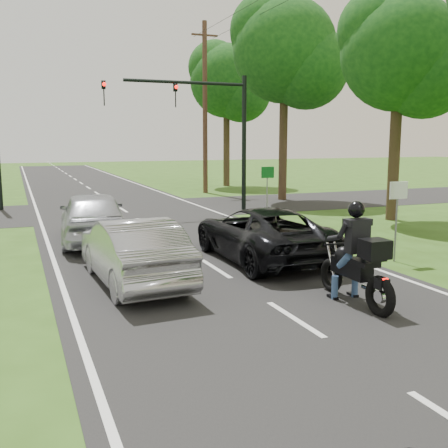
{
  "coord_description": "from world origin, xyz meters",
  "views": [
    {
      "loc": [
        -4.53,
        -7.92,
        3.2
      ],
      "look_at": [
        -0.17,
        3.0,
        1.3
      ],
      "focal_mm": 42.0,
      "sensor_mm": 36.0,
      "label": 1
    }
  ],
  "objects_px": {
    "traffic_signal": "(205,118)",
    "motorcycle_rider": "(357,264)",
    "silver_suv": "(93,217)",
    "sign_white": "(398,202)",
    "utility_pole_far": "(205,107)",
    "dark_suv": "(262,233)",
    "sign_green": "(267,180)",
    "silver_sedan": "(133,251)"
  },
  "relations": [
    {
      "from": "motorcycle_rider",
      "to": "sign_white",
      "type": "xyz_separation_m",
      "value": [
        3.14,
        2.64,
        0.79
      ]
    },
    {
      "from": "traffic_signal",
      "to": "sign_white",
      "type": "height_order",
      "value": "traffic_signal"
    },
    {
      "from": "silver_suv",
      "to": "traffic_signal",
      "type": "xyz_separation_m",
      "value": [
        5.69,
        5.44,
        3.31
      ]
    },
    {
      "from": "dark_suv",
      "to": "traffic_signal",
      "type": "distance_m",
      "value": 10.25
    },
    {
      "from": "motorcycle_rider",
      "to": "traffic_signal",
      "type": "height_order",
      "value": "traffic_signal"
    },
    {
      "from": "dark_suv",
      "to": "utility_pole_far",
      "type": "height_order",
      "value": "utility_pole_far"
    },
    {
      "from": "silver_suv",
      "to": "sign_white",
      "type": "xyz_separation_m",
      "value": [
        7.05,
        -5.57,
        0.77
      ]
    },
    {
      "from": "traffic_signal",
      "to": "sign_white",
      "type": "distance_m",
      "value": 11.39
    },
    {
      "from": "motorcycle_rider",
      "to": "sign_green",
      "type": "height_order",
      "value": "sign_green"
    },
    {
      "from": "motorcycle_rider",
      "to": "sign_white",
      "type": "bearing_deg",
      "value": 40.97
    },
    {
      "from": "sign_white",
      "to": "silver_suv",
      "type": "bearing_deg",
      "value": 141.67
    },
    {
      "from": "silver_suv",
      "to": "dark_suv",
      "type": "bearing_deg",
      "value": 138.74
    },
    {
      "from": "motorcycle_rider",
      "to": "sign_green",
      "type": "distance_m",
      "value": 11.18
    },
    {
      "from": "dark_suv",
      "to": "sign_white",
      "type": "height_order",
      "value": "sign_white"
    },
    {
      "from": "traffic_signal",
      "to": "utility_pole_far",
      "type": "relative_size",
      "value": 0.64
    },
    {
      "from": "sign_white",
      "to": "sign_green",
      "type": "xyz_separation_m",
      "value": [
        0.2,
        8.0,
        0.0
      ]
    },
    {
      "from": "utility_pole_far",
      "to": "traffic_signal",
      "type": "bearing_deg",
      "value": -109.68
    },
    {
      "from": "silver_sedan",
      "to": "sign_green",
      "type": "xyz_separation_m",
      "value": [
        7.08,
        7.57,
        0.85
      ]
    },
    {
      "from": "utility_pole_far",
      "to": "sign_white",
      "type": "height_order",
      "value": "utility_pole_far"
    },
    {
      "from": "utility_pole_far",
      "to": "sign_green",
      "type": "xyz_separation_m",
      "value": [
        -1.3,
        -11.02,
        -3.49
      ]
    },
    {
      "from": "dark_suv",
      "to": "silver_sedan",
      "type": "relative_size",
      "value": 1.14
    },
    {
      "from": "dark_suv",
      "to": "sign_white",
      "type": "relative_size",
      "value": 2.4
    },
    {
      "from": "silver_sedan",
      "to": "silver_suv",
      "type": "bearing_deg",
      "value": -91.12
    },
    {
      "from": "dark_suv",
      "to": "sign_green",
      "type": "xyz_separation_m",
      "value": [
        3.38,
        6.48,
        0.88
      ]
    },
    {
      "from": "silver_suv",
      "to": "sign_white",
      "type": "bearing_deg",
      "value": 146.72
    },
    {
      "from": "traffic_signal",
      "to": "sign_white",
      "type": "xyz_separation_m",
      "value": [
        1.36,
        -11.02,
        -2.54
      ]
    },
    {
      "from": "dark_suv",
      "to": "silver_sedan",
      "type": "xyz_separation_m",
      "value": [
        -3.7,
        -1.09,
        0.03
      ]
    },
    {
      "from": "motorcycle_rider",
      "to": "utility_pole_far",
      "type": "relative_size",
      "value": 0.24
    },
    {
      "from": "traffic_signal",
      "to": "motorcycle_rider",
      "type": "bearing_deg",
      "value": -97.4
    },
    {
      "from": "silver_sedan",
      "to": "utility_pole_far",
      "type": "distance_m",
      "value": 20.84
    },
    {
      "from": "traffic_signal",
      "to": "sign_white",
      "type": "relative_size",
      "value": 3.0
    },
    {
      "from": "silver_sedan",
      "to": "silver_suv",
      "type": "relative_size",
      "value": 0.93
    },
    {
      "from": "dark_suv",
      "to": "utility_pole_far",
      "type": "relative_size",
      "value": 0.51
    },
    {
      "from": "dark_suv",
      "to": "silver_suv",
      "type": "xyz_separation_m",
      "value": [
        -3.87,
        4.05,
        0.11
      ]
    },
    {
      "from": "traffic_signal",
      "to": "dark_suv",
      "type": "bearing_deg",
      "value": -100.85
    },
    {
      "from": "sign_white",
      "to": "utility_pole_far",
      "type": "bearing_deg",
      "value": 85.49
    },
    {
      "from": "silver_sedan",
      "to": "traffic_signal",
      "type": "height_order",
      "value": "traffic_signal"
    },
    {
      "from": "motorcycle_rider",
      "to": "utility_pole_far",
      "type": "xyz_separation_m",
      "value": [
        4.64,
        21.66,
        4.27
      ]
    },
    {
      "from": "motorcycle_rider",
      "to": "silver_suv",
      "type": "height_order",
      "value": "motorcycle_rider"
    },
    {
      "from": "silver_suv",
      "to": "motorcycle_rider",
      "type": "bearing_deg",
      "value": 120.52
    },
    {
      "from": "traffic_signal",
      "to": "sign_green",
      "type": "distance_m",
      "value": 4.24
    },
    {
      "from": "traffic_signal",
      "to": "sign_green",
      "type": "xyz_separation_m",
      "value": [
        1.56,
        -3.02,
        -2.54
      ]
    }
  ]
}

